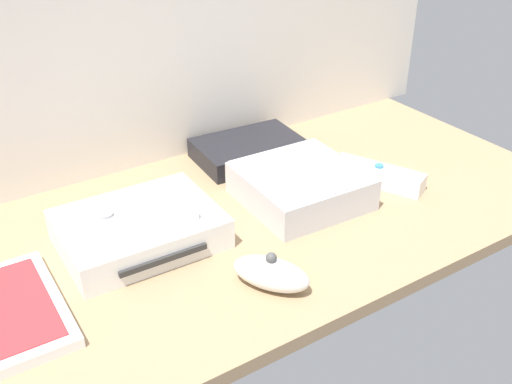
{
  "coord_description": "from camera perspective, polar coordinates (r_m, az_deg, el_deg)",
  "views": [
    {
      "loc": [
        -41.26,
        -63.45,
        47.92
      ],
      "look_at": [
        0.0,
        0.0,
        4.0
      ],
      "focal_mm": 42.31,
      "sensor_mm": 36.0,
      "label": 1
    }
  ],
  "objects": [
    {
      "name": "game_case",
      "position": [
        0.77,
        -22.97,
        -10.63
      ],
      "size": [
        13.93,
        19.24,
        1.56
      ],
      "rotation": [
        0.0,
        0.0,
        -0.02
      ],
      "color": "white",
      "rests_on": "ground_plane"
    },
    {
      "name": "remote_wand",
      "position": [
        0.99,
        11.47,
        1.56
      ],
      "size": [
        9.55,
        14.93,
        3.4
      ],
      "rotation": [
        0.0,
        0.0,
        0.44
      ],
      "color": "white",
      "rests_on": "ground_plane"
    },
    {
      "name": "network_router",
      "position": [
        1.05,
        -0.69,
        4.04
      ],
      "size": [
        18.78,
        13.27,
        3.4
      ],
      "rotation": [
        0.0,
        0.0,
        -0.07
      ],
      "color": "black",
      "rests_on": "ground_plane"
    },
    {
      "name": "mini_computer",
      "position": [
        0.92,
        4.43,
        0.53
      ],
      "size": [
        17.62,
        17.62,
        5.3
      ],
      "rotation": [
        0.0,
        0.0,
        -0.04
      ],
      "color": "silver",
      "rests_on": "ground_plane"
    },
    {
      "name": "game_console",
      "position": [
        0.84,
        -10.97,
        -3.46
      ],
      "size": [
        21.37,
        16.88,
        4.4
      ],
      "rotation": [
        0.0,
        0.0,
        -0.02
      ],
      "color": "white",
      "rests_on": "ground_plane"
    },
    {
      "name": "remote_nunchuk",
      "position": [
        0.75,
        1.42,
        -7.71
      ],
      "size": [
        9.1,
        10.79,
        5.1
      ],
      "rotation": [
        0.0,
        0.0,
        0.57
      ],
      "color": "white",
      "rests_on": "ground_plane"
    },
    {
      "name": "ground_plane",
      "position": [
        0.9,
        -0.0,
        -2.75
      ],
      "size": [
        100.0,
        48.0,
        2.0
      ],
      "primitive_type": "cube",
      "color": "#9E7F5B",
      "rests_on": "ground"
    },
    {
      "name": "remote_classic_pad",
      "position": [
        0.81,
        -11.28,
        -2.06
      ],
      "size": [
        14.86,
        8.87,
        2.4
      ],
      "rotation": [
        0.0,
        0.0,
        -0.06
      ],
      "color": "white",
      "rests_on": "game_console"
    }
  ]
}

